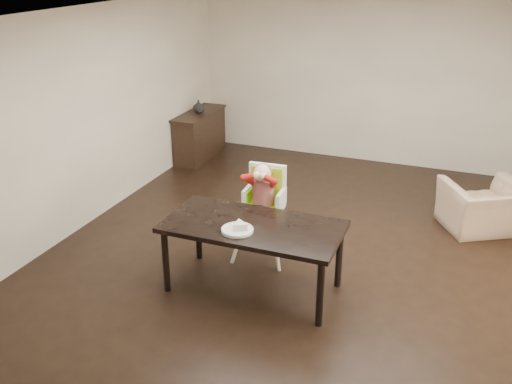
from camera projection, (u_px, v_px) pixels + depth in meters
ground at (314, 256)px, 6.66m from camera, size 7.00×7.00×0.00m
room_walls at (321, 100)px, 5.93m from camera, size 6.02×7.02×2.71m
dining_table at (253, 231)px, 5.77m from camera, size 1.80×0.90×0.75m
high_chair at (264, 191)px, 6.39m from camera, size 0.50×0.50×1.14m
plate at (238, 228)px, 5.59m from camera, size 0.34×0.34×0.09m
armchair at (485, 199)px, 7.14m from camera, size 1.13×1.01×0.83m
sideboard at (200, 135)px, 9.66m from camera, size 0.44×1.26×0.79m
vase at (199, 107)px, 9.47m from camera, size 0.20×0.21×0.20m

